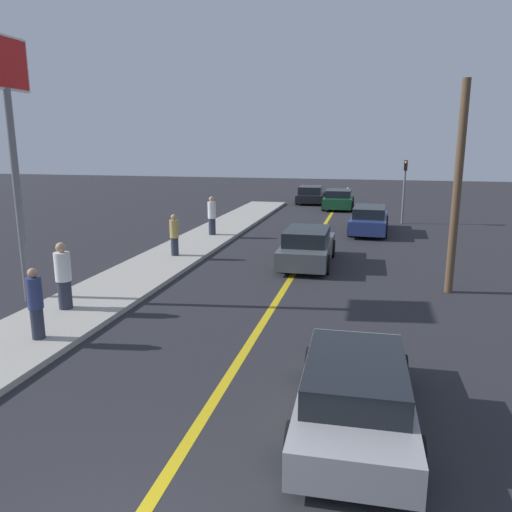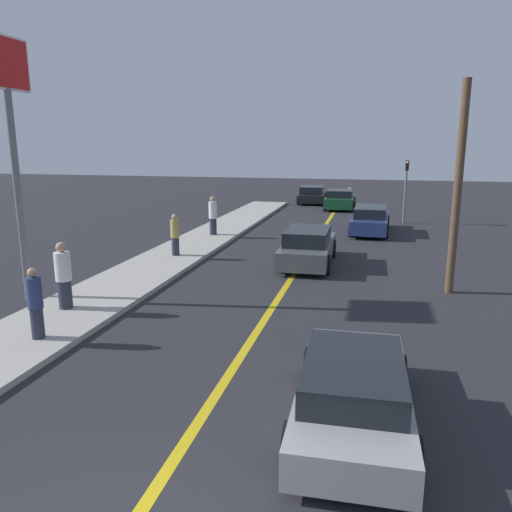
# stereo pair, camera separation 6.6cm
# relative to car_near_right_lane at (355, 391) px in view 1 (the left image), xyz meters

# --- Properties ---
(road_center_line) EXTENTS (0.20, 60.00, 0.01)m
(road_center_line) POSITION_rel_car_near_right_lane_xyz_m (-2.43, 14.30, -0.58)
(road_center_line) COLOR gold
(road_center_line) RESTS_ON ground_plane
(sidewalk_left) EXTENTS (2.56, 32.64, 0.14)m
(sidewalk_left) POSITION_rel_car_near_right_lane_xyz_m (-7.46, 12.62, -0.51)
(sidewalk_left) COLOR #ADA89E
(sidewalk_left) RESTS_ON ground_plane
(car_near_right_lane) EXTENTS (1.93, 4.32, 1.18)m
(car_near_right_lane) POSITION_rel_car_near_right_lane_xyz_m (0.00, 0.00, 0.00)
(car_near_right_lane) COLOR #9E9EA3
(car_near_right_lane) RESTS_ON ground_plane
(car_ahead_center) EXTENTS (1.90, 4.48, 1.37)m
(car_ahead_center) POSITION_rel_car_near_right_lane_xyz_m (-2.17, 10.66, 0.08)
(car_ahead_center) COLOR #4C5156
(car_ahead_center) RESTS_ON ground_plane
(car_far_distant) EXTENTS (1.97, 4.79, 1.34)m
(car_far_distant) POSITION_rel_car_near_right_lane_xyz_m (-0.02, 18.11, 0.07)
(car_far_distant) COLOR navy
(car_far_distant) RESTS_ON ground_plane
(car_parked_left_lot) EXTENTS (2.04, 4.08, 1.33)m
(car_parked_left_lot) POSITION_rel_car_near_right_lane_xyz_m (-2.18, 27.06, 0.07)
(car_parked_left_lot) COLOR #144728
(car_parked_left_lot) RESTS_ON ground_plane
(car_oncoming_far) EXTENTS (2.16, 4.30, 1.27)m
(car_oncoming_far) POSITION_rel_car_near_right_lane_xyz_m (-4.49, 30.14, 0.03)
(car_oncoming_far) COLOR black
(car_oncoming_far) RESTS_ON ground_plane
(pedestrian_near_curb) EXTENTS (0.33, 0.33, 1.63)m
(pedestrian_near_curb) POSITION_rel_car_near_right_lane_xyz_m (-7.04, 1.69, 0.38)
(pedestrian_near_curb) COLOR #282D3D
(pedestrian_near_curb) RESTS_ON sidewalk_left
(pedestrian_mid_group) EXTENTS (0.41, 0.41, 1.79)m
(pedestrian_mid_group) POSITION_rel_car_near_right_lane_xyz_m (-7.68, 3.68, 0.45)
(pedestrian_mid_group) COLOR #282D3D
(pedestrian_mid_group) RESTS_ON sidewalk_left
(pedestrian_far_standing) EXTENTS (0.34, 0.34, 1.62)m
(pedestrian_far_standing) POSITION_rel_car_near_right_lane_xyz_m (-7.31, 10.35, 0.37)
(pedestrian_far_standing) COLOR #282D3D
(pedestrian_far_standing) RESTS_ON sidewalk_left
(pedestrian_by_sign) EXTENTS (0.39, 0.39, 1.83)m
(pedestrian_by_sign) POSITION_rel_car_near_right_lane_xyz_m (-7.30, 14.98, 0.48)
(pedestrian_by_sign) COLOR #282D3D
(pedestrian_by_sign) RESTS_ON sidewalk_left
(traffic_light) EXTENTS (0.18, 0.40, 3.51)m
(traffic_light) POSITION_rel_car_near_right_lane_xyz_m (1.77, 21.45, 1.61)
(traffic_light) COLOR slate
(traffic_light) RESTS_ON ground_plane
(roadside_sign) EXTENTS (0.20, 1.82, 7.17)m
(roadside_sign) POSITION_rel_car_near_right_lane_xyz_m (-9.38, 4.40, 4.72)
(roadside_sign) COLOR slate
(roadside_sign) RESTS_ON ground_plane
(utility_pole) EXTENTS (0.24, 0.24, 6.20)m
(utility_pole) POSITION_rel_car_near_right_lane_xyz_m (2.49, 8.07, 2.52)
(utility_pole) COLOR brown
(utility_pole) RESTS_ON ground_plane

